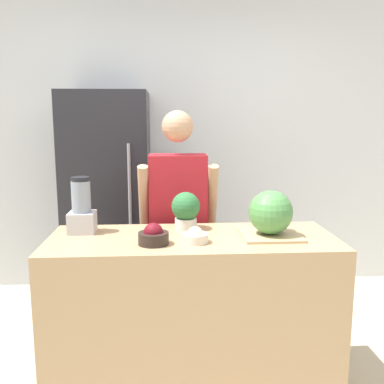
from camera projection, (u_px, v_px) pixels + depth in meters
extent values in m
cube|color=silver|center=(181.00, 146.00, 3.93)|extent=(8.00, 0.06, 2.60)
cube|color=tan|center=(192.00, 312.00, 2.46)|extent=(1.60, 0.63, 0.90)
cube|color=#232328|center=(109.00, 199.00, 3.59)|extent=(0.68, 0.67, 1.76)
cylinder|color=gray|center=(129.00, 185.00, 3.22)|extent=(0.02, 0.02, 0.62)
cube|color=#4C608C|center=(178.00, 288.00, 2.98)|extent=(0.29, 0.18, 0.77)
cube|color=#B21E28|center=(178.00, 195.00, 2.87)|extent=(0.38, 0.22, 0.55)
sphere|color=tan|center=(178.00, 126.00, 2.79)|extent=(0.21, 0.21, 0.21)
cylinder|color=tan|center=(144.00, 198.00, 2.82)|extent=(0.07, 0.22, 0.46)
cylinder|color=tan|center=(212.00, 197.00, 2.85)|extent=(0.07, 0.22, 0.46)
cube|color=tan|center=(271.00, 235.00, 2.39)|extent=(0.32, 0.29, 0.01)
sphere|color=#4C8C47|center=(271.00, 212.00, 2.38)|extent=(0.25, 0.25, 0.25)
cylinder|color=#2D231E|center=(153.00, 238.00, 2.24)|extent=(0.16, 0.16, 0.06)
sphere|color=maroon|center=(153.00, 232.00, 2.24)|extent=(0.10, 0.10, 0.10)
cylinder|color=beige|center=(195.00, 238.00, 2.28)|extent=(0.14, 0.14, 0.05)
sphere|color=white|center=(195.00, 234.00, 2.27)|extent=(0.08, 0.08, 0.08)
cube|color=#B7B7BC|center=(82.00, 222.00, 2.47)|extent=(0.15, 0.15, 0.12)
cylinder|color=gray|center=(81.00, 197.00, 2.45)|extent=(0.11, 0.11, 0.18)
cylinder|color=black|center=(80.00, 179.00, 2.43)|extent=(0.10, 0.10, 0.02)
cylinder|color=beige|center=(186.00, 224.00, 2.55)|extent=(0.13, 0.13, 0.07)
sphere|color=#2D6B38|center=(186.00, 206.00, 2.53)|extent=(0.17, 0.17, 0.17)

